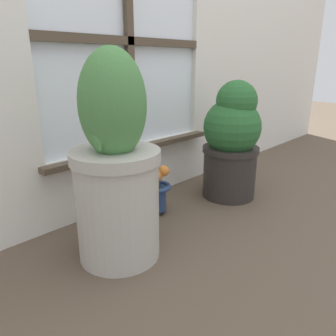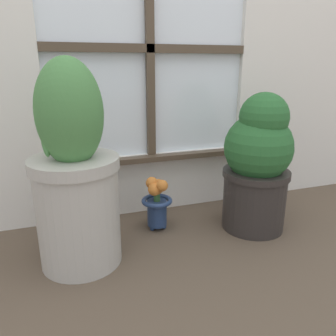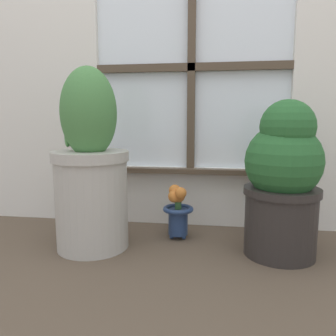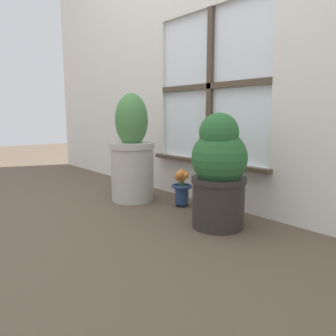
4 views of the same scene
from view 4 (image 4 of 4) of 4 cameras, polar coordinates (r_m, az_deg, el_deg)
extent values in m
plane|color=brown|center=(1.89, -3.91, -8.56)|extent=(10.00, 10.00, 0.00)
cube|color=silver|center=(3.27, -11.06, 21.02)|extent=(1.75, 0.05, 2.50)
cube|color=silver|center=(2.19, 7.20, -2.22)|extent=(0.91, 0.05, 0.28)
cube|color=white|center=(2.17, 7.77, 13.92)|extent=(0.91, 0.02, 0.94)
cube|color=#4C3D2D|center=(2.15, 7.26, 13.98)|extent=(0.04, 0.02, 0.94)
cube|color=#4C3D2D|center=(2.15, 7.26, 13.98)|extent=(0.91, 0.02, 0.04)
cube|color=#4C3D2D|center=(2.14, 6.46, 1.03)|extent=(0.97, 0.06, 0.02)
cylinder|color=#B7B2A8|center=(2.22, -6.21, -0.62)|extent=(0.29, 0.29, 0.39)
cylinder|color=#B7B2A8|center=(2.20, -6.29, 3.91)|extent=(0.30, 0.30, 0.04)
cylinder|color=#38281E|center=(2.20, -6.30, 4.29)|extent=(0.26, 0.26, 0.01)
ellipsoid|color=#477F42|center=(2.19, -6.37, 8.29)|extent=(0.22, 0.22, 0.35)
ellipsoid|color=#477F42|center=(2.26, -7.65, 6.58)|extent=(0.04, 0.10, 0.14)
cylinder|color=#2D2826|center=(1.72, 8.74, -5.90)|extent=(0.27, 0.27, 0.26)
cylinder|color=#2D2826|center=(1.69, 8.84, -2.02)|extent=(0.28, 0.28, 0.03)
cylinder|color=#38281E|center=(1.69, 8.84, -1.75)|extent=(0.24, 0.24, 0.01)
sphere|color=#28602D|center=(1.67, 8.93, 1.75)|extent=(0.28, 0.28, 0.28)
sphere|color=#28602D|center=(1.64, 8.89, 6.09)|extent=(0.20, 0.20, 0.20)
ellipsoid|color=#28602D|center=(1.59, 9.80, 0.84)|extent=(0.12, 0.17, 0.23)
sphere|color=navy|center=(2.12, 3.02, -6.23)|extent=(0.02, 0.02, 0.02)
sphere|color=navy|center=(2.11, 1.59, -6.31)|extent=(0.02, 0.02, 0.02)
sphere|color=navy|center=(2.07, 2.59, -6.61)|extent=(0.02, 0.02, 0.02)
cylinder|color=navy|center=(2.08, 2.41, -4.68)|extent=(0.08, 0.08, 0.11)
torus|color=navy|center=(2.07, 2.42, -3.17)|extent=(0.13, 0.13, 0.02)
cylinder|color=#386633|center=(2.07, 2.43, -2.34)|extent=(0.03, 0.03, 0.06)
sphere|color=orange|center=(2.06, 2.43, -1.59)|extent=(0.06, 0.06, 0.06)
sphere|color=orange|center=(2.06, 3.03, -1.30)|extent=(0.04, 0.04, 0.04)
sphere|color=orange|center=(2.08, 2.41, -0.92)|extent=(0.05, 0.05, 0.05)
sphere|color=orange|center=(2.06, 1.85, -1.55)|extent=(0.05, 0.05, 0.05)
sphere|color=orange|center=(2.02, 2.05, -1.19)|extent=(0.05, 0.05, 0.05)
camera|label=1|loc=(2.47, -31.96, 10.04)|focal=35.00mm
camera|label=2|loc=(1.86, -36.98, 10.91)|focal=35.00mm
camera|label=3|loc=(1.33, -40.16, 4.46)|focal=35.00mm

